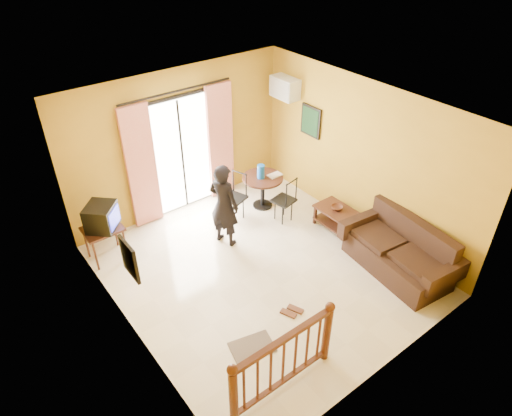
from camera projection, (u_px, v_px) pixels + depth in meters
ground at (261, 270)px, 7.69m from camera, size 5.00×5.00×0.00m
room_shell at (262, 184)px, 6.73m from camera, size 5.00×5.00×5.00m
balcony_door at (182, 154)px, 8.61m from camera, size 2.25×0.14×2.46m
tv_table at (103, 232)px, 7.66m from camera, size 0.63×0.52×0.63m
television at (102, 217)px, 7.51m from camera, size 0.66×0.66×0.44m
picture_left at (130, 259)px, 5.57m from camera, size 0.05×0.42×0.52m
dining_table at (263, 183)px, 8.99m from camera, size 0.81×0.81×0.67m
water_jug at (261, 172)px, 8.81m from camera, size 0.15×0.15×0.28m
serving_tray at (275, 175)px, 8.95m from camera, size 0.28×0.18×0.02m
dining_chairs at (259, 218)px, 8.92m from camera, size 1.18×1.12×0.95m
air_conditioner at (285, 88)px, 8.80m from camera, size 0.31×0.60×0.40m
botanical_print at (311, 121)px, 8.72m from camera, size 0.05×0.50×0.60m
coffee_table at (339, 217)px, 8.46m from camera, size 0.53×0.95×0.42m
bowl at (337, 208)px, 8.42m from camera, size 0.27×0.27×0.07m
sofa at (400, 253)px, 7.55m from camera, size 1.07×1.97×0.90m
standing_person at (224, 205)px, 7.89m from camera, size 0.56×0.67×1.58m
stair_balustrade at (283, 358)px, 5.55m from camera, size 1.63×0.13×1.04m
doormat at (252, 347)px, 6.37m from camera, size 0.68×0.53×0.02m
sandals at (292, 311)px, 6.91m from camera, size 0.33×0.27×0.03m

